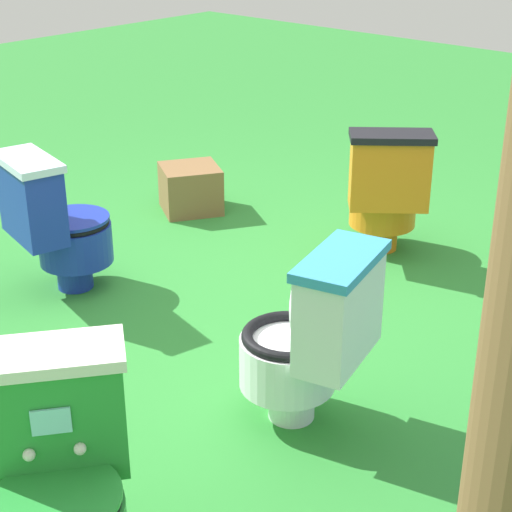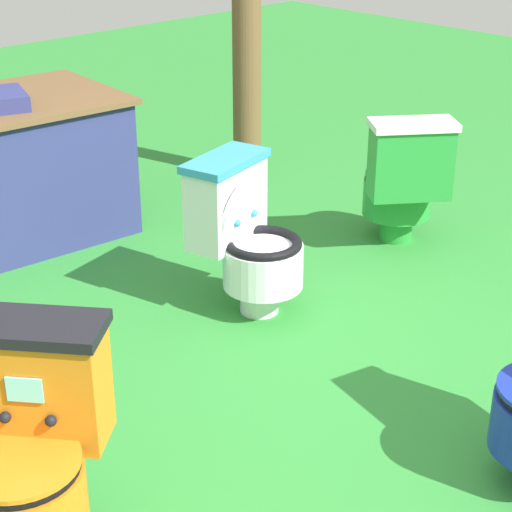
{
  "view_description": "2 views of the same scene",
  "coord_description": "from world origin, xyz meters",
  "px_view_note": "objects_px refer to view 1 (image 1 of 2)",
  "views": [
    {
      "loc": [
        2.58,
        2.54,
        1.93
      ],
      "look_at": [
        0.09,
        0.32,
        0.41
      ],
      "focal_mm": 58.75,
      "sensor_mm": 36.0,
      "label": 1
    },
    {
      "loc": [
        -2.06,
        -1.79,
        1.99
      ],
      "look_at": [
        0.23,
        0.62,
        0.43
      ],
      "focal_mm": 61.78,
      "sensor_mm": 36.0,
      "label": 2
    }
  ],
  "objects_px": {
    "toilet_green": "(58,477)",
    "toilet_white": "(311,337)",
    "toilet_blue": "(56,223)",
    "small_crate": "(191,189)",
    "toilet_orange": "(386,191)"
  },
  "relations": [
    {
      "from": "toilet_green",
      "to": "toilet_white",
      "type": "height_order",
      "value": "same"
    },
    {
      "from": "toilet_blue",
      "to": "toilet_white",
      "type": "distance_m",
      "value": 1.64
    },
    {
      "from": "toilet_blue",
      "to": "small_crate",
      "type": "relative_size",
      "value": 2.09
    },
    {
      "from": "toilet_white",
      "to": "toilet_blue",
      "type": "bearing_deg",
      "value": 74.17
    },
    {
      "from": "toilet_green",
      "to": "toilet_orange",
      "type": "distance_m",
      "value": 2.69
    },
    {
      "from": "toilet_white",
      "to": "small_crate",
      "type": "distance_m",
      "value": 2.34
    },
    {
      "from": "toilet_blue",
      "to": "toilet_green",
      "type": "relative_size",
      "value": 1.0
    },
    {
      "from": "toilet_blue",
      "to": "toilet_white",
      "type": "relative_size",
      "value": 1.0
    },
    {
      "from": "small_crate",
      "to": "toilet_blue",
      "type": "bearing_deg",
      "value": 14.75
    },
    {
      "from": "toilet_blue",
      "to": "toilet_orange",
      "type": "bearing_deg",
      "value": 70.13
    },
    {
      "from": "toilet_green",
      "to": "toilet_white",
      "type": "xyz_separation_m",
      "value": [
        -1.1,
        0.05,
        0.0
      ]
    },
    {
      "from": "toilet_green",
      "to": "toilet_orange",
      "type": "height_order",
      "value": "same"
    },
    {
      "from": "toilet_blue",
      "to": "small_crate",
      "type": "xyz_separation_m",
      "value": [
        -1.22,
        -0.32,
        -0.23
      ]
    },
    {
      "from": "toilet_green",
      "to": "small_crate",
      "type": "distance_m",
      "value": 3.05
    },
    {
      "from": "toilet_orange",
      "to": "small_crate",
      "type": "height_order",
      "value": "toilet_orange"
    }
  ]
}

